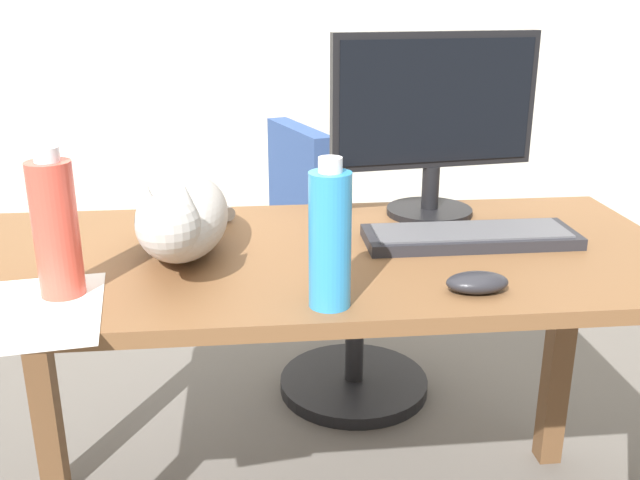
{
  "coord_description": "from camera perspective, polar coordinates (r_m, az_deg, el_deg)",
  "views": [
    {
      "loc": [
        -0.14,
        -1.34,
        1.24
      ],
      "look_at": [
        -0.01,
        -0.11,
        0.81
      ],
      "focal_mm": 39.94,
      "sensor_mm": 36.0,
      "label": 1
    }
  ],
  "objects": [
    {
      "name": "desk",
      "position": [
        1.48,
        0.02,
        -4.94
      ],
      "size": [
        1.46,
        0.67,
        0.75
      ],
      "color": "brown",
      "rests_on": "ground_plane"
    },
    {
      "name": "monitor",
      "position": [
        1.64,
        9.15,
        9.62
      ],
      "size": [
        0.48,
        0.2,
        0.41
      ],
      "color": "black",
      "rests_on": "desk"
    },
    {
      "name": "water_bottle",
      "position": [
        1.27,
        -20.41,
        0.91
      ],
      "size": [
        0.08,
        0.08,
        0.26
      ],
      "color": "#D84C3D",
      "rests_on": "desk"
    },
    {
      "name": "paper_sheet",
      "position": [
        1.26,
        -21.83,
        -5.34
      ],
      "size": [
        0.25,
        0.32,
        0.0
      ],
      "primitive_type": "cube",
      "rotation": [
        0.0,
        0.0,
        0.14
      ],
      "color": "white",
      "rests_on": "desk"
    },
    {
      "name": "office_chair",
      "position": [
        2.22,
        1.68,
        -3.79
      ],
      "size": [
        0.5,
        0.48,
        0.88
      ],
      "color": "black",
      "rests_on": "ground_plane"
    },
    {
      "name": "cat",
      "position": [
        1.41,
        -11.04,
        1.88
      ],
      "size": [
        0.19,
        0.61,
        0.2
      ],
      "color": "#B2ADA8",
      "rests_on": "desk"
    },
    {
      "name": "keyboard",
      "position": [
        1.51,
        11.93,
        0.3
      ],
      "size": [
        0.44,
        0.15,
        0.03
      ],
      "color": "#232328",
      "rests_on": "desk"
    },
    {
      "name": "spray_bottle",
      "position": [
        1.15,
        0.8,
        0.12
      ],
      "size": [
        0.07,
        0.07,
        0.25
      ],
      "color": "#2D8CD1",
      "rests_on": "desk"
    },
    {
      "name": "computer_mouse",
      "position": [
        1.27,
        12.48,
        -3.34
      ],
      "size": [
        0.11,
        0.06,
        0.04
      ],
      "primitive_type": "ellipsoid",
      "color": "#232328",
      "rests_on": "desk"
    }
  ]
}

